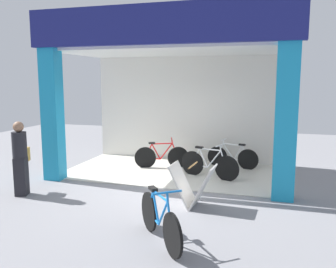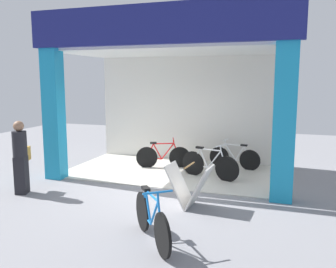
{
  "view_description": "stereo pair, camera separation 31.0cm",
  "coord_description": "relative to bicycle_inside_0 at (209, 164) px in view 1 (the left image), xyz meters",
  "views": [
    {
      "loc": [
        2.52,
        -7.63,
        2.48
      ],
      "look_at": [
        0.0,
        0.77,
        1.15
      ],
      "focal_mm": 38.75,
      "sensor_mm": 36.0,
      "label": 1
    },
    {
      "loc": [
        2.81,
        -7.54,
        2.48
      ],
      "look_at": [
        0.0,
        0.77,
        1.15
      ],
      "focal_mm": 38.75,
      "sensor_mm": 36.0,
      "label": 2
    }
  ],
  "objects": [
    {
      "name": "sandwich_board_sign",
      "position": [
        0.07,
        -2.14,
        0.07
      ],
      "size": [
        0.89,
        0.62,
        0.86
      ],
      "color": "silver",
      "rests_on": "ground"
    },
    {
      "name": "bicycle_inside_2",
      "position": [
        0.45,
        1.23,
        -0.03
      ],
      "size": [
        1.45,
        0.41,
        0.81
      ],
      "color": "black",
      "rests_on": "ground"
    },
    {
      "name": "bicycle_parked_0",
      "position": [
        -0.06,
        -3.83,
        0.0
      ],
      "size": [
        1.06,
        1.3,
        0.9
      ],
      "color": "black",
      "rests_on": "ground"
    },
    {
      "name": "shop_facade",
      "position": [
        -0.95,
        0.39,
        1.81
      ],
      "size": [
        6.07,
        3.41,
        4.05
      ],
      "color": "beige",
      "rests_on": "ground"
    },
    {
      "name": "pedestrian_1",
      "position": [
        -3.64,
        -2.46,
        0.46
      ],
      "size": [
        0.41,
        0.62,
        1.6
      ],
      "color": "black",
      "rests_on": "ground"
    },
    {
      "name": "bicycle_inside_1",
      "position": [
        -1.47,
        0.67,
        -0.02
      ],
      "size": [
        1.46,
        0.56,
        0.84
      ],
      "color": "black",
      "rests_on": "ground"
    },
    {
      "name": "ground_plane",
      "position": [
        -0.95,
        -1.19,
        -0.36
      ],
      "size": [
        19.74,
        19.74,
        0.0
      ],
      "primitive_type": "plane",
      "color": "gray",
      "rests_on": "ground"
    },
    {
      "name": "bicycle_inside_0",
      "position": [
        0.0,
        0.0,
        0.0
      ],
      "size": [
        1.55,
        0.59,
        0.89
      ],
      "color": "black",
      "rests_on": "ground"
    }
  ]
}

